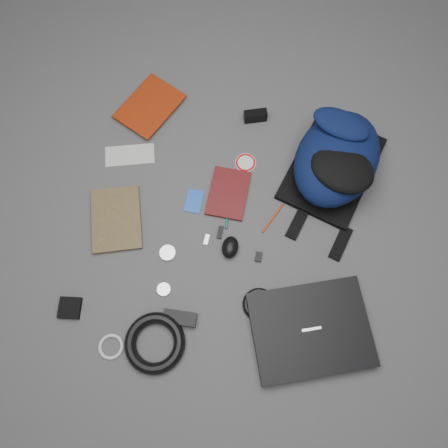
% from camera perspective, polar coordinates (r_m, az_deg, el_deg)
% --- Properties ---
extents(ground, '(4.00, 4.00, 0.00)m').
position_cam_1_polar(ground, '(1.59, 0.00, -0.23)').
color(ground, '#4F4F51').
rests_on(ground, ground).
extents(backpack, '(0.40, 0.51, 0.19)m').
position_cam_1_polar(backpack, '(1.64, 14.54, 8.31)').
color(backpack, black).
rests_on(backpack, ground).
extents(laptop, '(0.47, 0.43, 0.04)m').
position_cam_1_polar(laptop, '(1.52, 11.23, -13.38)').
color(laptop, black).
rests_on(laptop, ground).
extents(textbook_red, '(0.26, 0.30, 0.03)m').
position_cam_1_polar(textbook_red, '(1.87, -11.97, 16.16)').
color(textbook_red, maroon).
rests_on(textbook_red, ground).
extents(comic_book, '(0.25, 0.29, 0.02)m').
position_cam_1_polar(comic_book, '(1.66, -16.90, 0.26)').
color(comic_book, '#B5960C').
rests_on(comic_book, ground).
extents(envelope, '(0.21, 0.14, 0.00)m').
position_cam_1_polar(envelope, '(1.74, -12.20, 8.79)').
color(envelope, silver).
rests_on(envelope, ground).
extents(dvd_case, '(0.15, 0.20, 0.02)m').
position_cam_1_polar(dvd_case, '(1.63, 0.57, 4.03)').
color(dvd_case, '#460D0E').
rests_on(dvd_case, ground).
extents(compact_camera, '(0.09, 0.06, 0.05)m').
position_cam_1_polar(compact_camera, '(1.77, 4.11, 13.90)').
color(compact_camera, black).
rests_on(compact_camera, ground).
extents(sticker_disc, '(0.10, 0.10, 0.00)m').
position_cam_1_polar(sticker_disc, '(1.69, 2.84, 8.00)').
color(sticker_disc, white).
rests_on(sticker_disc, ground).
extents(pen_teal, '(0.04, 0.15, 0.01)m').
position_cam_1_polar(pen_teal, '(1.61, 0.44, 1.99)').
color(pen_teal, '#0A6253').
rests_on(pen_teal, ground).
extents(pen_red, '(0.06, 0.13, 0.01)m').
position_cam_1_polar(pen_red, '(1.60, 6.39, 0.77)').
color(pen_red, '#B5350D').
rests_on(pen_red, ground).
extents(id_badge, '(0.06, 0.10, 0.00)m').
position_cam_1_polar(id_badge, '(1.62, -3.94, 3.00)').
color(id_badge, blue).
rests_on(id_badge, ground).
extents(usb_black, '(0.02, 0.05, 0.01)m').
position_cam_1_polar(usb_black, '(1.58, -0.50, -1.10)').
color(usb_black, black).
rests_on(usb_black, ground).
extents(usb_silver, '(0.02, 0.04, 0.01)m').
position_cam_1_polar(usb_silver, '(1.57, -2.29, -2.06)').
color(usb_silver, '#B1B1B3').
rests_on(usb_silver, ground).
extents(key_fob, '(0.02, 0.04, 0.01)m').
position_cam_1_polar(key_fob, '(1.56, 4.53, -4.29)').
color(key_fob, black).
rests_on(key_fob, ground).
extents(mouse, '(0.06, 0.08, 0.04)m').
position_cam_1_polar(mouse, '(1.54, 0.80, -3.05)').
color(mouse, black).
rests_on(mouse, ground).
extents(headphone_left, '(0.07, 0.07, 0.01)m').
position_cam_1_polar(headphone_left, '(1.57, -7.37, -3.78)').
color(headphone_left, silver).
rests_on(headphone_left, ground).
extents(headphone_right, '(0.06, 0.06, 0.01)m').
position_cam_1_polar(headphone_right, '(1.54, -7.87, -8.46)').
color(headphone_right, silver).
rests_on(headphone_right, ground).
extents(cable_coil, '(0.14, 0.14, 0.02)m').
position_cam_1_polar(cable_coil, '(1.52, 4.61, -10.42)').
color(cable_coil, black).
rests_on(cable_coil, ground).
extents(power_brick, '(0.12, 0.06, 0.03)m').
position_cam_1_polar(power_brick, '(1.51, -5.77, -12.13)').
color(power_brick, black).
rests_on(power_brick, ground).
extents(power_cord_coil, '(0.21, 0.21, 0.04)m').
position_cam_1_polar(power_cord_coil, '(1.51, -9.01, -15.08)').
color(power_cord_coil, black).
rests_on(power_cord_coil, ground).
extents(pouch, '(0.09, 0.09, 0.02)m').
position_cam_1_polar(pouch, '(1.60, -19.49, -10.29)').
color(pouch, black).
rests_on(pouch, ground).
extents(white_cable_coil, '(0.09, 0.09, 0.01)m').
position_cam_1_polar(white_cable_coil, '(1.55, -14.56, -15.25)').
color(white_cable_coil, silver).
rests_on(white_cable_coil, ground).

